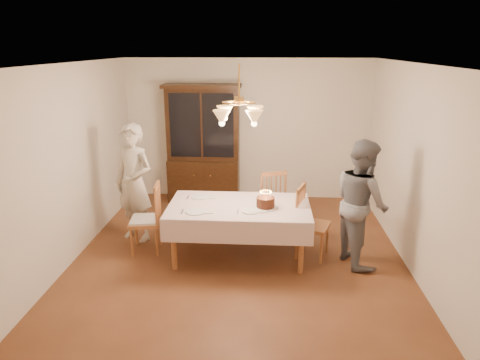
# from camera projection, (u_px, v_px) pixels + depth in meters

# --- Properties ---
(ground) EXTENTS (5.00, 5.00, 0.00)m
(ground) POSITION_uv_depth(u_px,v_px,m) (239.00, 256.00, 5.98)
(ground) COLOR #5D311A
(ground) RESTS_ON ground
(room_shell) EXTENTS (5.00, 5.00, 5.00)m
(room_shell) POSITION_uv_depth(u_px,v_px,m) (239.00, 145.00, 5.50)
(room_shell) COLOR white
(room_shell) RESTS_ON ground
(dining_table) EXTENTS (1.90, 1.10, 0.76)m
(dining_table) POSITION_uv_depth(u_px,v_px,m) (239.00, 210.00, 5.77)
(dining_table) COLOR #97552B
(dining_table) RESTS_ON ground
(china_hutch) EXTENTS (1.38, 0.54, 2.16)m
(china_hutch) POSITION_uv_depth(u_px,v_px,m) (204.00, 146.00, 7.86)
(china_hutch) COLOR black
(china_hutch) RESTS_ON ground
(chair_far_side) EXTENTS (0.55, 0.54, 1.00)m
(chair_far_side) POSITION_uv_depth(u_px,v_px,m) (269.00, 203.00, 6.73)
(chair_far_side) COLOR #97552B
(chair_far_side) RESTS_ON ground
(chair_left_end) EXTENTS (0.47, 0.49, 1.00)m
(chair_left_end) POSITION_uv_depth(u_px,v_px,m) (146.00, 221.00, 5.99)
(chair_left_end) COLOR #97552B
(chair_left_end) RESTS_ON ground
(chair_right_end) EXTENTS (0.54, 0.56, 1.00)m
(chair_right_end) POSITION_uv_depth(u_px,v_px,m) (312.00, 226.00, 5.86)
(chair_right_end) COLOR #97552B
(chair_right_end) RESTS_ON ground
(elderly_woman) EXTENTS (0.76, 0.65, 1.76)m
(elderly_woman) POSITION_uv_depth(u_px,v_px,m) (134.00, 183.00, 6.27)
(elderly_woman) COLOR beige
(elderly_woman) RESTS_ON ground
(adult_in_grey) EXTENTS (0.84, 0.96, 1.69)m
(adult_in_grey) POSITION_uv_depth(u_px,v_px,m) (361.00, 202.00, 5.60)
(adult_in_grey) COLOR slate
(adult_in_grey) RESTS_ON ground
(birthday_cake) EXTENTS (0.30, 0.30, 0.23)m
(birthday_cake) POSITION_uv_depth(u_px,v_px,m) (266.00, 203.00, 5.64)
(birthday_cake) COLOR white
(birthday_cake) RESTS_ON dining_table
(place_setting_near_left) EXTENTS (0.41, 0.26, 0.02)m
(place_setting_near_left) POSITION_uv_depth(u_px,v_px,m) (197.00, 212.00, 5.50)
(place_setting_near_left) COLOR white
(place_setting_near_left) RESTS_ON dining_table
(place_setting_near_right) EXTENTS (0.38, 0.23, 0.02)m
(place_setting_near_right) POSITION_uv_depth(u_px,v_px,m) (251.00, 211.00, 5.52)
(place_setting_near_right) COLOR white
(place_setting_near_right) RESTS_ON dining_table
(place_setting_far_left) EXTENTS (0.40, 0.25, 0.02)m
(place_setting_far_left) POSITION_uv_depth(u_px,v_px,m) (201.00, 197.00, 6.04)
(place_setting_far_left) COLOR white
(place_setting_far_left) RESTS_ON dining_table
(chandelier) EXTENTS (0.62, 0.62, 0.73)m
(chandelier) POSITION_uv_depth(u_px,v_px,m) (239.00, 115.00, 5.38)
(chandelier) COLOR #BF8C3F
(chandelier) RESTS_ON ground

